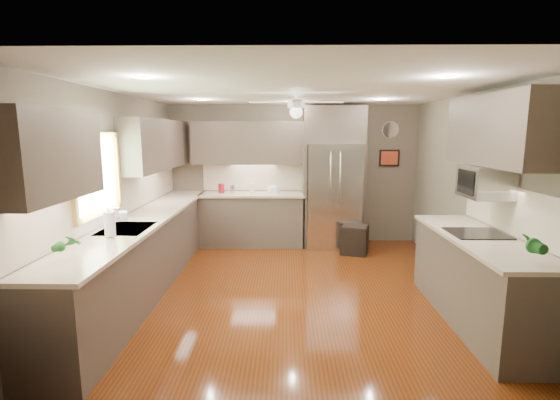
{
  "coord_description": "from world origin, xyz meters",
  "views": [
    {
      "loc": [
        -0.13,
        -4.93,
        2.01
      ],
      "look_at": [
        -0.21,
        0.6,
        1.08
      ],
      "focal_mm": 26.0,
      "sensor_mm": 36.0,
      "label": 1
    }
  ],
  "objects_px": {
    "potted_plant_right": "(533,245)",
    "bowl": "(273,192)",
    "stool": "(355,239)",
    "canister_a": "(221,189)",
    "paper_towel": "(110,224)",
    "soap_bottle": "(124,215)",
    "potted_plant_left": "(68,244)",
    "canister_c": "(252,188)",
    "refrigerator": "(333,180)",
    "microwave": "(485,182)",
    "canister_b": "(233,189)"
  },
  "relations": [
    {
      "from": "potted_plant_right",
      "to": "bowl",
      "type": "distance_m",
      "value": 4.48
    },
    {
      "from": "potted_plant_right",
      "to": "stool",
      "type": "height_order",
      "value": "potted_plant_right"
    },
    {
      "from": "canister_a",
      "to": "paper_towel",
      "type": "relative_size",
      "value": 0.64
    },
    {
      "from": "soap_bottle",
      "to": "potted_plant_left",
      "type": "distance_m",
      "value": 1.45
    },
    {
      "from": "bowl",
      "to": "canister_c",
      "type": "bearing_deg",
      "value": 174.99
    },
    {
      "from": "potted_plant_left",
      "to": "paper_towel",
      "type": "bearing_deg",
      "value": 88.43
    },
    {
      "from": "refrigerator",
      "to": "bowl",
      "type": "bearing_deg",
      "value": 177.01
    },
    {
      "from": "microwave",
      "to": "potted_plant_right",
      "type": "bearing_deg",
      "value": -95.44
    },
    {
      "from": "canister_a",
      "to": "canister_b",
      "type": "bearing_deg",
      "value": 8.68
    },
    {
      "from": "bowl",
      "to": "stool",
      "type": "relative_size",
      "value": 0.42
    },
    {
      "from": "canister_b",
      "to": "microwave",
      "type": "distance_m",
      "value": 4.2
    },
    {
      "from": "paper_towel",
      "to": "canister_a",
      "type": "bearing_deg",
      "value": 78.09
    },
    {
      "from": "paper_towel",
      "to": "refrigerator",
      "type": "bearing_deg",
      "value": 49.23
    },
    {
      "from": "stool",
      "to": "paper_towel",
      "type": "distance_m",
      "value": 4.01
    },
    {
      "from": "refrigerator",
      "to": "canister_a",
      "type": "bearing_deg",
      "value": 178.57
    },
    {
      "from": "canister_a",
      "to": "soap_bottle",
      "type": "bearing_deg",
      "value": -107.6
    },
    {
      "from": "refrigerator",
      "to": "paper_towel",
      "type": "relative_size",
      "value": 9.0
    },
    {
      "from": "canister_c",
      "to": "stool",
      "type": "bearing_deg",
      "value": -18.13
    },
    {
      "from": "canister_b",
      "to": "paper_towel",
      "type": "xyz_separation_m",
      "value": [
        -0.85,
        -3.14,
        0.07
      ]
    },
    {
      "from": "canister_a",
      "to": "stool",
      "type": "xyz_separation_m",
      "value": [
        2.31,
        -0.54,
        -0.78
      ]
    },
    {
      "from": "canister_c",
      "to": "bowl",
      "type": "relative_size",
      "value": 0.75
    },
    {
      "from": "soap_bottle",
      "to": "potted_plant_right",
      "type": "distance_m",
      "value": 4.22
    },
    {
      "from": "soap_bottle",
      "to": "refrigerator",
      "type": "relative_size",
      "value": 0.08
    },
    {
      "from": "canister_a",
      "to": "microwave",
      "type": "relative_size",
      "value": 0.31
    },
    {
      "from": "microwave",
      "to": "potted_plant_left",
      "type": "bearing_deg",
      "value": -164.28
    },
    {
      "from": "potted_plant_right",
      "to": "potted_plant_left",
      "type": "bearing_deg",
      "value": -179.63
    },
    {
      "from": "refrigerator",
      "to": "microwave",
      "type": "height_order",
      "value": "refrigerator"
    },
    {
      "from": "potted_plant_right",
      "to": "paper_towel",
      "type": "xyz_separation_m",
      "value": [
        -3.86,
        0.75,
        -0.01
      ]
    },
    {
      "from": "canister_a",
      "to": "potted_plant_left",
      "type": "xyz_separation_m",
      "value": [
        -0.68,
        -3.88,
        0.06
      ]
    },
    {
      "from": "bowl",
      "to": "refrigerator",
      "type": "relative_size",
      "value": 0.09
    },
    {
      "from": "potted_plant_left",
      "to": "microwave",
      "type": "distance_m",
      "value": 4.16
    },
    {
      "from": "canister_a",
      "to": "canister_c",
      "type": "relative_size",
      "value": 1.03
    },
    {
      "from": "canister_b",
      "to": "refrigerator",
      "type": "distance_m",
      "value": 1.79
    },
    {
      "from": "potted_plant_left",
      "to": "microwave",
      "type": "relative_size",
      "value": 0.52
    },
    {
      "from": "stool",
      "to": "bowl",
      "type": "bearing_deg",
      "value": 158.47
    },
    {
      "from": "canister_a",
      "to": "potted_plant_right",
      "type": "relative_size",
      "value": 0.58
    },
    {
      "from": "refrigerator",
      "to": "paper_towel",
      "type": "distance_m",
      "value": 4.04
    },
    {
      "from": "canister_a",
      "to": "potted_plant_right",
      "type": "distance_m",
      "value": 5.01
    },
    {
      "from": "canister_b",
      "to": "bowl",
      "type": "height_order",
      "value": "canister_b"
    },
    {
      "from": "canister_c",
      "to": "soap_bottle",
      "type": "distance_m",
      "value": 2.8
    },
    {
      "from": "refrigerator",
      "to": "microwave",
      "type": "bearing_deg",
      "value": -63.91
    },
    {
      "from": "potted_plant_right",
      "to": "refrigerator",
      "type": "height_order",
      "value": "refrigerator"
    },
    {
      "from": "canister_c",
      "to": "potted_plant_left",
      "type": "distance_m",
      "value": 4.1
    },
    {
      "from": "potted_plant_left",
      "to": "microwave",
      "type": "height_order",
      "value": "microwave"
    },
    {
      "from": "canister_c",
      "to": "canister_b",
      "type": "bearing_deg",
      "value": -178.51
    },
    {
      "from": "stool",
      "to": "canister_a",
      "type": "bearing_deg",
      "value": 166.88
    },
    {
      "from": "canister_c",
      "to": "microwave",
      "type": "height_order",
      "value": "microwave"
    },
    {
      "from": "potted_plant_right",
      "to": "paper_towel",
      "type": "distance_m",
      "value": 3.93
    },
    {
      "from": "stool",
      "to": "paper_towel",
      "type": "xyz_separation_m",
      "value": [
        -2.96,
        -2.57,
        0.84
      ]
    },
    {
      "from": "soap_bottle",
      "to": "microwave",
      "type": "relative_size",
      "value": 0.36
    }
  ]
}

